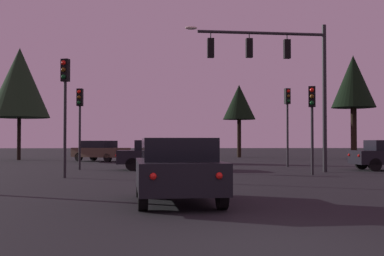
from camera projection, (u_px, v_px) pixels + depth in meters
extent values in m
plane|color=black|center=(186.00, 165.00, 31.14)|extent=(168.00, 168.00, 0.00)
cylinder|color=#232326|center=(324.00, 98.00, 23.74)|extent=(0.20, 0.20, 7.01)
cylinder|color=#232326|center=(262.00, 33.00, 23.44)|extent=(6.08, 0.53, 0.14)
ellipsoid|color=#F4EACC|center=(191.00, 28.00, 23.03)|extent=(0.56, 0.28, 0.16)
cylinder|color=#232326|center=(287.00, 37.00, 23.59)|extent=(0.05, 0.05, 0.27)
cube|color=black|center=(287.00, 49.00, 23.58)|extent=(0.31, 0.26, 0.90)
sphere|color=#4C0A0A|center=(286.00, 44.00, 23.72)|extent=(0.18, 0.18, 0.18)
sphere|color=#56380C|center=(286.00, 50.00, 23.71)|extent=(0.18, 0.18, 0.18)
sphere|color=#1EE04C|center=(286.00, 55.00, 23.71)|extent=(0.18, 0.18, 0.18)
cylinder|color=#232326|center=(249.00, 36.00, 23.36)|extent=(0.05, 0.05, 0.27)
cube|color=black|center=(249.00, 48.00, 23.35)|extent=(0.31, 0.26, 0.90)
sphere|color=#4C0A0A|center=(248.00, 43.00, 23.49)|extent=(0.18, 0.18, 0.18)
sphere|color=#56380C|center=(248.00, 49.00, 23.49)|extent=(0.18, 0.18, 0.18)
sphere|color=#1EE04C|center=(249.00, 54.00, 23.48)|extent=(0.18, 0.18, 0.18)
cylinder|color=#232326|center=(211.00, 35.00, 23.13)|extent=(0.05, 0.05, 0.31)
cube|color=black|center=(211.00, 48.00, 23.12)|extent=(0.31, 0.26, 0.90)
sphere|color=#4C0A0A|center=(210.00, 43.00, 23.26)|extent=(0.18, 0.18, 0.18)
sphere|color=#56380C|center=(210.00, 49.00, 23.26)|extent=(0.18, 0.18, 0.18)
sphere|color=#1EE04C|center=(210.00, 55.00, 23.25)|extent=(0.18, 0.18, 0.18)
cylinder|color=#232326|center=(65.00, 130.00, 19.89)|extent=(0.12, 0.12, 3.84)
cube|color=black|center=(65.00, 70.00, 19.96)|extent=(0.36, 0.33, 0.90)
sphere|color=red|center=(64.00, 63.00, 19.83)|extent=(0.18, 0.18, 0.18)
sphere|color=#56380C|center=(64.00, 70.00, 19.83)|extent=(0.18, 0.18, 0.18)
sphere|color=#0C4219|center=(63.00, 77.00, 19.82)|extent=(0.18, 0.18, 0.18)
cylinder|color=#232326|center=(288.00, 135.00, 28.65)|extent=(0.12, 0.12, 3.61)
cube|color=black|center=(287.00, 96.00, 28.71)|extent=(0.35, 0.30, 0.90)
sphere|color=red|center=(288.00, 91.00, 28.59)|extent=(0.18, 0.18, 0.18)
sphere|color=#56380C|center=(288.00, 96.00, 28.58)|extent=(0.18, 0.18, 0.18)
sphere|color=#0C4219|center=(289.00, 101.00, 28.57)|extent=(0.18, 0.18, 0.18)
cylinder|color=#232326|center=(312.00, 141.00, 21.71)|extent=(0.12, 0.12, 2.95)
cube|color=black|center=(312.00, 97.00, 21.77)|extent=(0.36, 0.32, 0.90)
sphere|color=red|center=(312.00, 90.00, 21.64)|extent=(0.18, 0.18, 0.18)
sphere|color=#56380C|center=(312.00, 96.00, 21.63)|extent=(0.18, 0.18, 0.18)
sphere|color=#0C4219|center=(312.00, 103.00, 21.62)|extent=(0.18, 0.18, 0.18)
cylinder|color=#232326|center=(80.00, 138.00, 25.78)|extent=(0.12, 0.12, 3.29)
cube|color=black|center=(80.00, 97.00, 25.84)|extent=(0.34, 0.29, 0.90)
sphere|color=red|center=(79.00, 92.00, 25.71)|extent=(0.18, 0.18, 0.18)
sphere|color=#56380C|center=(79.00, 97.00, 25.70)|extent=(0.18, 0.18, 0.18)
sphere|color=#0C4219|center=(79.00, 103.00, 25.69)|extent=(0.18, 0.18, 0.18)
cube|color=black|center=(177.00, 175.00, 11.78)|extent=(2.11, 4.01, 0.68)
cube|color=black|center=(178.00, 149.00, 11.64)|extent=(1.74, 2.20, 0.52)
cylinder|color=black|center=(140.00, 185.00, 12.94)|extent=(0.24, 0.65, 0.64)
cylinder|color=black|center=(204.00, 184.00, 13.15)|extent=(0.24, 0.65, 0.64)
cylinder|color=black|center=(143.00, 195.00, 10.39)|extent=(0.24, 0.65, 0.64)
cylinder|color=black|center=(222.00, 194.00, 10.59)|extent=(0.24, 0.65, 0.64)
sphere|color=red|center=(153.00, 176.00, 9.75)|extent=(0.14, 0.14, 0.14)
sphere|color=red|center=(219.00, 176.00, 9.92)|extent=(0.14, 0.14, 0.14)
cube|color=black|center=(162.00, 157.00, 25.66)|extent=(4.54, 1.84, 0.68)
cube|color=black|center=(159.00, 145.00, 25.66)|extent=(2.46, 1.56, 0.52)
cylinder|color=black|center=(190.00, 163.00, 26.55)|extent=(0.64, 0.21, 0.64)
cylinder|color=black|center=(192.00, 164.00, 24.98)|extent=(0.64, 0.21, 0.64)
cylinder|color=black|center=(133.00, 163.00, 26.32)|extent=(0.64, 0.21, 0.64)
cylinder|color=black|center=(132.00, 164.00, 24.75)|extent=(0.64, 0.21, 0.64)
sphere|color=red|center=(118.00, 155.00, 26.11)|extent=(0.14, 0.14, 0.14)
sphere|color=red|center=(116.00, 155.00, 24.87)|extent=(0.14, 0.14, 0.14)
cylinder|color=black|center=(361.00, 163.00, 25.95)|extent=(0.64, 0.21, 0.64)
cylinder|color=black|center=(375.00, 165.00, 24.25)|extent=(0.64, 0.21, 0.64)
sphere|color=red|center=(349.00, 155.00, 25.75)|extent=(0.14, 0.14, 0.14)
sphere|color=red|center=(359.00, 156.00, 24.42)|extent=(0.14, 0.14, 0.14)
cube|color=#473828|center=(100.00, 152.00, 36.75)|extent=(4.49, 3.89, 0.68)
cube|color=black|center=(99.00, 144.00, 36.85)|extent=(2.75, 2.57, 0.52)
cylinder|color=black|center=(122.00, 157.00, 36.68)|extent=(0.64, 0.53, 0.64)
cylinder|color=black|center=(108.00, 158.00, 35.34)|extent=(0.64, 0.53, 0.64)
cylinder|color=black|center=(94.00, 156.00, 38.15)|extent=(0.64, 0.53, 0.64)
cylinder|color=black|center=(79.00, 157.00, 36.80)|extent=(0.64, 0.53, 0.64)
sphere|color=red|center=(85.00, 151.00, 38.40)|extent=(0.14, 0.14, 0.14)
sphere|color=red|center=(73.00, 151.00, 37.34)|extent=(0.14, 0.14, 0.14)
cylinder|color=black|center=(354.00, 133.00, 42.18)|extent=(0.50, 0.50, 4.33)
cone|color=black|center=(353.00, 81.00, 42.30)|extent=(3.68, 3.68, 4.45)
cylinder|color=black|center=(239.00, 138.00, 46.49)|extent=(0.37, 0.37, 3.53)
cone|color=black|center=(239.00, 102.00, 46.58)|extent=(3.03, 3.03, 3.24)
cylinder|color=black|center=(19.00, 139.00, 39.51)|extent=(0.30, 0.30, 3.36)
cone|color=black|center=(19.00, 83.00, 39.63)|extent=(4.76, 4.76, 5.55)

